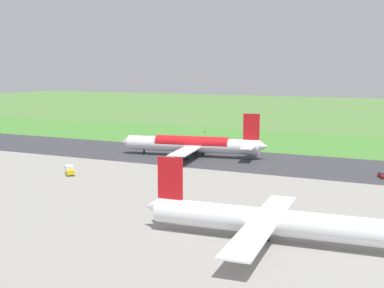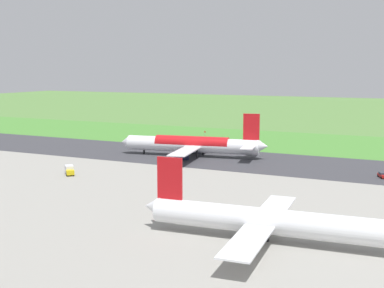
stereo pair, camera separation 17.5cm
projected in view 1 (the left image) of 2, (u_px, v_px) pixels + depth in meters
name	position (u px, v px, depth m)	size (l,w,h in m)	color
ground_plane	(171.00, 155.00, 185.75)	(800.00, 800.00, 0.00)	#547F3D
runway_asphalt	(171.00, 155.00, 185.75)	(600.00, 39.09, 0.06)	#38383D
apron_concrete	(33.00, 200.00, 121.88)	(440.00, 110.00, 0.05)	gray
grass_verge_foreground	(216.00, 140.00, 224.67)	(600.00, 80.00, 0.04)	#478534
airliner_main	(193.00, 144.00, 181.40)	(54.01, 44.40, 15.88)	white
airliner_parked_near	(267.00, 220.00, 92.48)	(49.18, 40.26, 14.35)	white
service_truck_baggage	(70.00, 170.00, 150.90)	(5.64, 5.74, 2.65)	gold
service_car_followme	(383.00, 175.00, 146.60)	(3.34, 4.57, 1.62)	#B21914
no_stopping_sign	(205.00, 134.00, 231.21)	(0.60, 0.10, 2.94)	slate
traffic_cone_orange	(193.00, 138.00, 229.78)	(0.40, 0.40, 0.55)	orange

